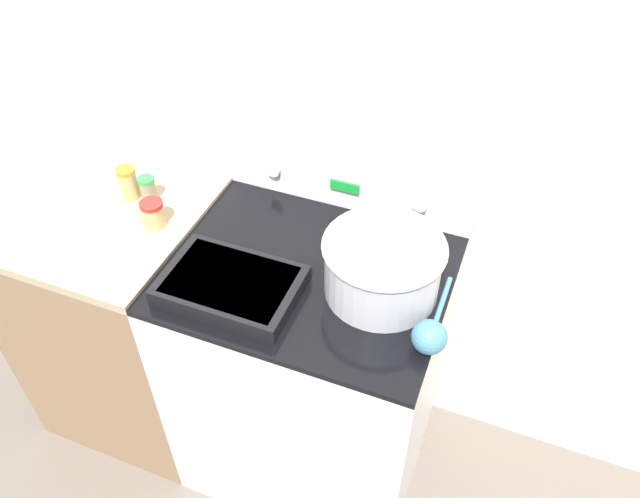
% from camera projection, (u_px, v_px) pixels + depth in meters
% --- Properties ---
extents(kitchen_wall, '(8.00, 0.05, 2.50)m').
position_uv_depth(kitchen_wall, '(358.00, 109.00, 1.76)').
color(kitchen_wall, silver).
rests_on(kitchen_wall, ground_plane).
extents(stove_range, '(0.76, 0.68, 0.95)m').
position_uv_depth(stove_range, '(312.00, 370.00, 2.04)').
color(stove_range, white).
rests_on(stove_range, ground_plane).
extents(control_panel, '(0.76, 0.07, 0.16)m').
position_uv_depth(control_panel, '(348.00, 183.00, 1.86)').
color(control_panel, white).
rests_on(control_panel, stove_range).
extents(side_counter, '(0.60, 0.65, 0.97)m').
position_uv_depth(side_counter, '(134.00, 311.00, 2.22)').
color(side_counter, '#896B4C').
rests_on(side_counter, ground_plane).
extents(mixing_bowl, '(0.32, 0.32, 0.16)m').
position_uv_depth(mixing_bowl, '(383.00, 265.00, 1.59)').
color(mixing_bowl, silver).
rests_on(mixing_bowl, stove_range).
extents(casserole_dish, '(0.36, 0.24, 0.05)m').
position_uv_depth(casserole_dish, '(231.00, 284.00, 1.63)').
color(casserole_dish, black).
rests_on(casserole_dish, stove_range).
extents(ladle, '(0.09, 0.29, 0.09)m').
position_uv_depth(ladle, '(430.00, 335.00, 1.49)').
color(ladle, teal).
rests_on(ladle, stove_range).
extents(spice_jar_red_cap, '(0.07, 0.07, 0.08)m').
position_uv_depth(spice_jar_red_cap, '(153.00, 214.00, 1.80)').
color(spice_jar_red_cap, tan).
rests_on(spice_jar_red_cap, side_counter).
extents(spice_jar_green_cap, '(0.05, 0.05, 0.08)m').
position_uv_depth(spice_jar_green_cap, '(148.00, 189.00, 1.88)').
color(spice_jar_green_cap, gray).
rests_on(spice_jar_green_cap, side_counter).
extents(spice_jar_orange_cap, '(0.06, 0.06, 0.10)m').
position_uv_depth(spice_jar_orange_cap, '(129.00, 183.00, 1.89)').
color(spice_jar_orange_cap, tan).
rests_on(spice_jar_orange_cap, side_counter).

